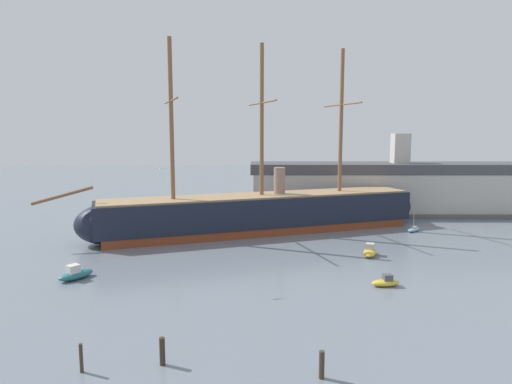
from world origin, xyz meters
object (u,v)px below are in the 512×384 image
Objects in this scene: motorboat_mid_left at (76,274)px; motorboat_alongside_stern at (370,251)px; mooring_piling_right_pair at (81,358)px; seagull_in_flight at (160,169)px; tall_ship at (262,212)px; dinghy_far_left at (87,225)px; dockside_warehouse_right at (391,188)px; mooring_piling_left_pair at (162,351)px; sailboat_far_right at (414,229)px; motorboat_mid_right at (386,282)px; mooring_piling_nearest at (322,365)px.

motorboat_mid_left is 37.18m from motorboat_alongside_stern.
seagull_in_flight is at bearing 85.09° from mooring_piling_right_pair.
motorboat_alongside_stern is at bearing -44.30° from tall_ship.
dinghy_far_left is at bearing 124.30° from seagull_in_flight.
dinghy_far_left is 1.16× the size of mooring_piling_right_pair.
seagull_in_flight is at bearing -156.82° from motorboat_alongside_stern.
seagull_in_flight is at bearing -131.42° from dockside_warehouse_right.
tall_ship is 1.00× the size of dockside_warehouse_right.
motorboat_alongside_stern is at bearing -110.59° from dockside_warehouse_right.
dinghy_far_left is 1.18× the size of mooring_piling_left_pair.
sailboat_far_right is at bearing -92.75° from dockside_warehouse_right.
motorboat_mid_right is 0.73× the size of sailboat_far_right.
dinghy_far_left is 52.33m from mooring_piling_left_pair.
mooring_piling_left_pair is at bearing 171.50° from mooring_piling_nearest.
sailboat_far_right reaches higher than motorboat_alongside_stern.
motorboat_mid_right is at bearing -34.19° from dinghy_far_left.
seagull_in_flight is at bearing -5.64° from motorboat_mid_left.
mooring_piling_right_pair is at bearing -106.12° from tall_ship.
dockside_warehouse_right is (33.72, 60.10, 4.17)m from mooring_piling_left_pair.
dinghy_far_left is 56.67m from sailboat_far_right.
sailboat_far_right is at bearing 1.20° from tall_ship.
mooring_piling_nearest is (-9.49, -18.25, 0.52)m from motorboat_mid_right.
mooring_piling_nearest is at bearing -52.15° from seagull_in_flight.
mooring_piling_right_pair reaches higher than motorboat_mid_left.
dinghy_far_left is at bearing 158.30° from motorboat_alongside_stern.
mooring_piling_right_pair is (-16.54, 0.63, 0.07)m from mooring_piling_nearest.
seagull_in_flight reaches higher than mooring_piling_nearest.
mooring_piling_nearest is (25.09, -20.24, 0.37)m from motorboat_mid_left.
mooring_piling_right_pair is at bearing -66.44° from motorboat_mid_left.
motorboat_mid_left is (-21.21, -24.23, -2.73)m from tall_ship.
mooring_piling_right_pair is 1.86× the size of seagull_in_flight.
sailboat_far_right reaches higher than motorboat_mid_right.
sailboat_far_right reaches higher than dinghy_far_left.
motorboat_mid_left is 2.05× the size of mooring_piling_right_pair.
mooring_piling_nearest is (-10.72, -30.22, 0.40)m from motorboat_alongside_stern.
tall_ship is at bearing -7.14° from dinghy_far_left.
sailboat_far_right is at bearing 53.23° from motorboat_alongside_stern.
motorboat_alongside_stern is 0.95× the size of sailboat_far_right.
mooring_piling_right_pair reaches higher than mooring_piling_left_pair.
tall_ship is 31.32m from dinghy_far_left.
dockside_warehouse_right reaches higher than motorboat_mid_right.
dinghy_far_left is at bearing 110.94° from mooring_piling_right_pair.
mooring_piling_left_pair is at bearing -141.22° from motorboat_mid_right.
motorboat_mid_right is 45.69m from dockside_warehouse_right.
motorboat_mid_left is at bearing -138.94° from dockside_warehouse_right.
motorboat_mid_right reaches higher than dinghy_far_left.
mooring_piling_nearest is at bearing -109.53° from motorboat_alongside_stern.
motorboat_mid_left is 63.39m from dockside_warehouse_right.
seagull_in_flight is (-36.71, -25.77, 12.27)m from sailboat_far_right.
motorboat_mid_left is 21.39m from mooring_piling_right_pair.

